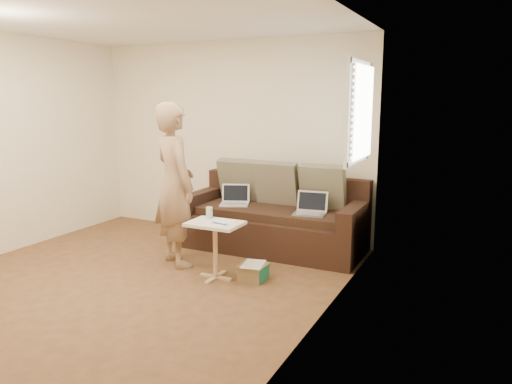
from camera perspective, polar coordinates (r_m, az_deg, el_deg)
floor at (r=5.12m, az=-15.33°, el=-10.56°), size 4.50×4.50×0.00m
ceiling at (r=4.84m, az=-16.97°, el=19.50°), size 4.50×4.50×0.00m
wall_back at (r=6.64m, az=-3.03°, el=6.23°), size 4.00×0.00×4.00m
wall_right at (r=3.78m, az=7.12°, el=2.62°), size 0.00×4.50×4.50m
window_blinds at (r=5.20m, az=12.12°, el=9.13°), size 0.12×0.88×1.08m
sofa at (r=5.98m, az=2.08°, el=-2.77°), size 2.20×0.95×0.85m
pillow_left at (r=6.39m, az=-1.93°, el=1.44°), size 0.55×0.29×0.57m
pillow_mid at (r=6.12m, az=2.48°, el=1.02°), size 0.55×0.27×0.57m
pillow_right at (r=5.92m, az=7.84°, el=0.59°), size 0.55×0.28×0.57m
laptop_silver at (r=5.65m, az=6.26°, el=-2.67°), size 0.39×0.31×0.24m
laptop_white at (r=6.12m, az=-2.58°, el=-1.55°), size 0.42×0.37×0.26m
person at (r=5.41m, az=-9.52°, el=0.83°), size 0.80×0.73×1.81m
side_table at (r=5.06m, az=-4.80°, el=-6.85°), size 0.55×0.38×0.60m
drinking_glass at (r=5.13m, az=-5.51°, el=-2.43°), size 0.07×0.07×0.12m
scissors at (r=4.88m, az=-4.34°, el=-3.72°), size 0.20×0.13×0.02m
paper_on_table at (r=4.95m, az=-4.08°, el=-3.58°), size 0.25×0.33×0.00m
striped_box at (r=5.06m, az=-0.33°, el=-9.36°), size 0.27×0.27×0.17m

